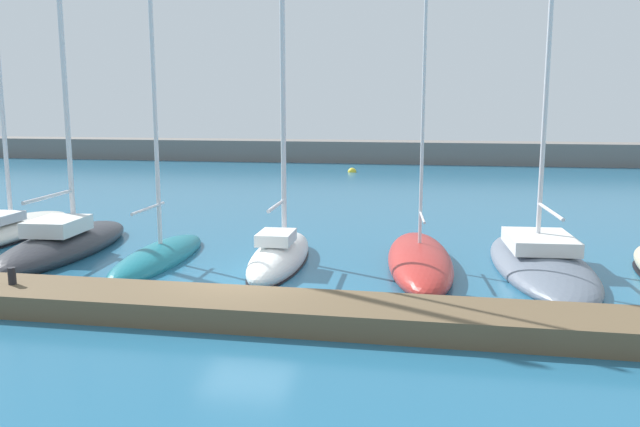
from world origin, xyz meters
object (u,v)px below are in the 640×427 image
object	(u,v)px
sailboat_charcoal_second	(65,241)
mooring_buoy_yellow	(352,172)
sailboat_teal_third	(159,255)
sailboat_white_fourth	(280,254)
sailboat_red_fifth	(420,259)
sailboat_slate_sixth	(540,260)
dock_bollard	(12,276)

from	to	relation	value
sailboat_charcoal_second	mooring_buoy_yellow	xyz separation A→B (m)	(6.34, 29.25, -0.40)
sailboat_charcoal_second	sailboat_teal_third	world-z (taller)	sailboat_charcoal_second
sailboat_white_fourth	sailboat_charcoal_second	bearing A→B (deg)	84.92
sailboat_teal_third	sailboat_white_fourth	bearing A→B (deg)	-87.78
sailboat_red_fifth	sailboat_slate_sixth	distance (m)	3.81
sailboat_white_fourth	sailboat_red_fifth	size ratio (longest dim) A/B	0.71
sailboat_charcoal_second	sailboat_teal_third	distance (m)	3.87
sailboat_charcoal_second	sailboat_slate_sixth	xyz separation A→B (m)	(16.12, 0.56, -0.13)
mooring_buoy_yellow	dock_bollard	bearing A→B (deg)	-96.73
sailboat_teal_third	sailboat_white_fourth	distance (m)	4.09
sailboat_slate_sixth	sailboat_red_fifth	bearing A→B (deg)	95.11
sailboat_charcoal_second	dock_bollard	distance (m)	6.28
sailboat_white_fourth	sailboat_slate_sixth	size ratio (longest dim) A/B	0.65
dock_bollard	sailboat_charcoal_second	bearing A→B (deg)	110.48
sailboat_teal_third	sailboat_white_fourth	size ratio (longest dim) A/B	1.09
sailboat_red_fifth	dock_bollard	world-z (taller)	sailboat_red_fifth
sailboat_teal_third	sailboat_white_fourth	world-z (taller)	sailboat_teal_third
sailboat_charcoal_second	mooring_buoy_yellow	size ratio (longest dim) A/B	20.53
sailboat_red_fifth	mooring_buoy_yellow	world-z (taller)	sailboat_red_fifth
sailboat_teal_third	mooring_buoy_yellow	world-z (taller)	sailboat_teal_third
sailboat_red_fifth	sailboat_slate_sixth	size ratio (longest dim) A/B	0.92
dock_bollard	sailboat_red_fifth	bearing A→B (deg)	29.95
sailboat_charcoal_second	sailboat_teal_third	xyz separation A→B (m)	(3.81, -0.66, -0.19)
sailboat_white_fourth	dock_bollard	bearing A→B (deg)	131.75
sailboat_red_fifth	sailboat_slate_sixth	xyz separation A→B (m)	(3.76, 0.58, -0.01)
mooring_buoy_yellow	sailboat_white_fourth	bearing A→B (deg)	-87.00
sailboat_teal_third	mooring_buoy_yellow	size ratio (longest dim) A/B	17.50
sailboat_teal_third	sailboat_red_fifth	xyz separation A→B (m)	(8.55, 0.64, 0.07)
sailboat_teal_third	dock_bollard	size ratio (longest dim) A/B	26.63
sailboat_charcoal_second	dock_bollard	bearing A→B (deg)	-163.19
sailboat_red_fifth	mooring_buoy_yellow	xyz separation A→B (m)	(-6.03, 29.27, -0.28)
sailboat_slate_sixth	sailboat_teal_third	bearing A→B (deg)	92.02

